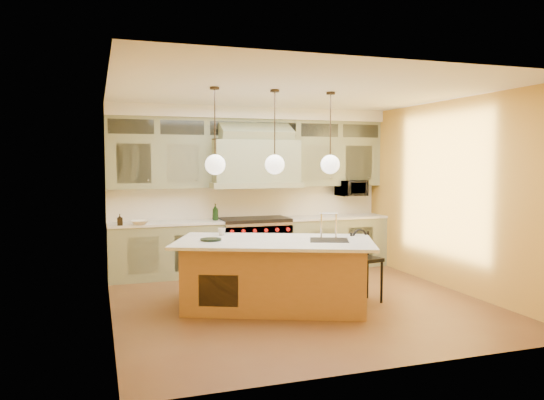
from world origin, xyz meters
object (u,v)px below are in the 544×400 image
object	(u,v)px
range	(254,244)
counter_stool	(365,261)
kitchen_island	(275,273)
microwave	(351,188)

from	to	relation	value
range	counter_stool	size ratio (longest dim) A/B	1.18
range	counter_stool	distance (m)	2.58
kitchen_island	microwave	size ratio (longest dim) A/B	5.37
kitchen_island	microwave	xyz separation A→B (m)	(2.35, 2.42, 0.98)
counter_stool	microwave	distance (m)	2.87
microwave	range	bearing A→B (deg)	-176.88
range	counter_stool	xyz separation A→B (m)	(0.89, -2.42, 0.08)
kitchen_island	microwave	bearing A→B (deg)	68.33
kitchen_island	counter_stool	xyz separation A→B (m)	(1.29, -0.11, 0.10)
range	microwave	world-z (taller)	microwave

